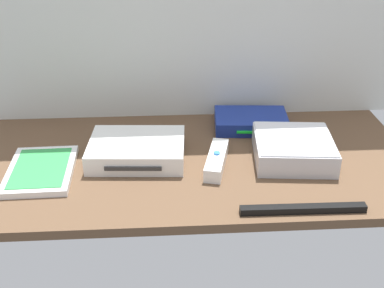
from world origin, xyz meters
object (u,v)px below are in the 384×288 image
object	(u,v)px
game_case	(41,170)
network_router	(251,121)
game_console	(137,150)
sensor_bar	(303,209)
mini_computer	(293,149)
remote_wand	(217,160)

from	to	relation	value
game_case	network_router	size ratio (longest dim) A/B	1.03
game_case	network_router	world-z (taller)	network_router
game_case	network_router	xyz separation A→B (cm)	(48.43, 19.36, 0.94)
game_console	sensor_bar	distance (cm)	39.10
game_console	sensor_bar	bearing A→B (deg)	-31.39
mini_computer	game_case	distance (cm)	55.26
game_console	network_router	bearing A→B (deg)	30.32
remote_wand	mini_computer	bearing A→B (deg)	20.27
game_console	sensor_bar	world-z (taller)	game_console
network_router	mini_computer	bearing A→B (deg)	-63.68
network_router	game_console	bearing A→B (deg)	-149.17
remote_wand	game_case	bearing A→B (deg)	-165.02
network_router	remote_wand	distance (cm)	21.36
mini_computer	sensor_bar	size ratio (longest dim) A/B	0.77
game_console	remote_wand	bearing A→B (deg)	-10.50
game_console	mini_computer	world-z (taller)	mini_computer
game_console	network_router	distance (cm)	31.45
game_case	sensor_bar	bearing A→B (deg)	-19.51
mini_computer	network_router	bearing A→B (deg)	112.14
network_router	sensor_bar	distance (cm)	36.77
mini_computer	remote_wand	size ratio (longest dim) A/B	1.22
mini_computer	remote_wand	bearing A→B (deg)	-173.43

